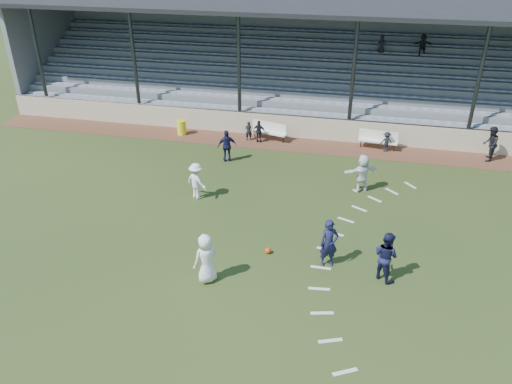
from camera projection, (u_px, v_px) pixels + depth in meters
ground at (240, 257)px, 17.65m from camera, size 90.00×90.00×0.00m
cinder_track at (289, 144)px, 26.65m from camera, size 34.00×2.00×0.02m
retaining_wall at (292, 127)px, 27.27m from camera, size 34.00×0.18×1.20m
bench_left at (269, 129)px, 26.97m from camera, size 2.04×0.95×0.95m
bench_right at (378, 138)px, 25.87m from camera, size 2.03×0.67×0.95m
trash_bin at (182, 128)px, 27.67m from camera, size 0.50×0.50×0.80m
football at (268, 251)px, 17.79m from camera, size 0.22×0.22×0.22m
player_white_lead at (206, 258)px, 16.09m from camera, size 1.00×1.00×1.75m
player_navy_lead at (329, 243)px, 16.83m from camera, size 0.76×0.64×1.76m
player_navy_mid at (386, 256)px, 16.20m from camera, size 1.08×1.06×1.76m
player_white_wing at (196, 181)px, 21.07m from camera, size 1.20×1.01×1.61m
player_navy_wing at (227, 146)px, 24.39m from camera, size 1.02×0.75×1.61m
player_white_back at (362, 173)px, 21.62m from camera, size 1.63×1.25×1.72m
official at (490, 144)px, 24.40m from camera, size 0.86×0.99×1.75m
sub_left_near at (249, 131)px, 26.89m from camera, size 0.45×0.38×1.06m
sub_left_far at (259, 132)px, 26.58m from camera, size 0.73×0.34×1.21m
sub_right at (386, 142)px, 25.55m from camera, size 0.72×0.47×1.05m
grandstand at (306, 75)px, 30.56m from camera, size 34.60×9.00×6.61m
penalty_arc at (358, 273)px, 16.84m from camera, size 3.89×14.63×0.01m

